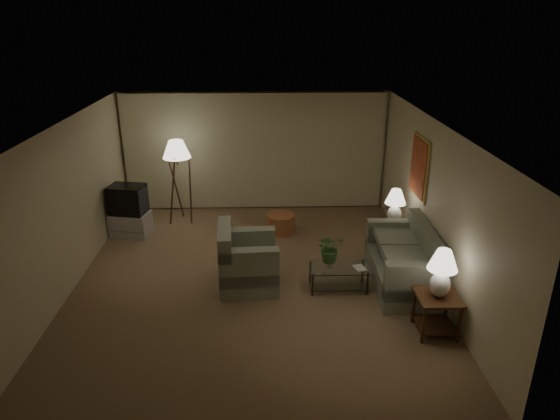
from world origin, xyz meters
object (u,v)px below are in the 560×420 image
Objects in this scene: sofa at (402,263)px; table_lamp_far at (395,203)px; tv_cabinet at (131,224)px; coffee_table at (338,274)px; floor_lamp at (179,180)px; ottoman at (281,223)px; side_table_far at (393,233)px; side_table_near at (437,307)px; crt_tv at (128,199)px; vase at (330,263)px; armchair at (248,263)px; table_lamp_near at (442,269)px.

table_lamp_far is (0.15, 1.25, 0.59)m from sofa.
sofa is at bearing -12.16° from tv_cabinet.
coffee_table is 0.57× the size of floor_lamp.
table_lamp_far is at bearing -25.08° from ottoman.
side_table_far is at bearing 175.23° from sofa.
crt_tv reaches higher than side_table_near.
side_table_near is at bearing -45.62° from coffee_table.
table_lamp_far is at bearing 175.23° from sofa.
vase is (-1.37, -1.35, -0.50)m from table_lamp_far.
ottoman is at bearing 110.68° from coffee_table.
tv_cabinet is 5.55× the size of vase.
sofa is at bearing -35.09° from floor_lamp.
side_table_far is (0.00, 2.60, -0.02)m from side_table_near.
side_table_near is 0.70× the size of tv_cabinet.
coffee_table is 1.35× the size of crt_tv.
armchair is at bearing -61.24° from floor_lamp.
side_table_far is 1.01× the size of ottoman.
sofa reaches higher than vase.
sofa is 1.70× the size of armchair.
side_table_far is 0.33× the size of floor_lamp.
vase is (-1.37, -1.35, 0.10)m from side_table_far.
side_table_near is 0.83× the size of table_lamp_near.
armchair is at bearing -89.32° from sofa.
table_lamp_near is at bearing -90.00° from table_lamp_far.
sofa is at bearing -96.84° from table_lamp_far.
table_lamp_far is (-0.00, 0.00, 0.60)m from side_table_far.
crt_tv reaches higher than coffee_table.
crt_tv reaches higher than tv_cabinet.
table_lamp_near is 1.90m from coffee_table.
floor_lamp is at bearing 134.05° from vase.
table_lamp_near is (2.72, -1.41, 0.60)m from armchair.
table_lamp_near is 1.93m from vase.
ottoman is 3.84× the size of vase.
floor_lamp reaches higher than tv_cabinet.
sofa is at bearing 96.34° from table_lamp_near.
coffee_table is at bearing -18.63° from tv_cabinet.
coffee_table is 1.20× the size of tv_cabinet.
floor_lamp is at bearing -123.01° from sofa.
crt_tv is at bearing 169.90° from table_lamp_far.
table_lamp_far is at bearing -69.84° from armchair.
coffee_table is at bearing -132.18° from table_lamp_far.
table_lamp_far is at bearing 90.00° from side_table_near.
table_lamp_far is at bearing 1.05° from tv_cabinet.
coffee_table is 0.26m from vase.
side_table_far reaches higher than coffee_table.
tv_cabinet is (-5.20, 0.93, -0.75)m from table_lamp_far.
armchair is at bearing -156.38° from table_lamp_far.
side_table_near is (2.72, -1.41, -0.01)m from armchair.
sofa is 2.67× the size of table_lamp_near.
sofa reaches higher than coffee_table.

